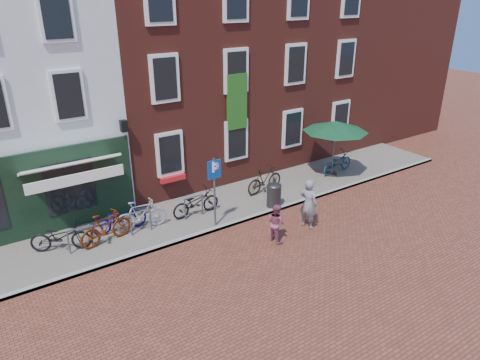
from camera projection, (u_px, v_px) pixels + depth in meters
ground at (198, 237)px, 14.66m from camera, size 80.00×80.00×0.00m
sidewalk at (202, 211)px, 16.30m from camera, size 24.00×3.00×0.10m
building_brick_mid at (156, 57)px, 19.05m from camera, size 6.00×8.00×10.00m
building_brick_right at (266, 48)px, 22.13m from camera, size 6.00×8.00×10.00m
filler_right at (354, 50)px, 25.67m from camera, size 7.00×8.00×9.00m
litter_bin at (274, 193)px, 16.41m from camera, size 0.55×0.55×1.00m
parking_sign at (214, 181)px, 14.56m from camera, size 0.50×0.08×2.50m
parasol at (336, 124)px, 18.53m from camera, size 2.79×2.79×2.57m
woman at (308, 204)px, 14.97m from camera, size 0.60×0.75×1.80m
boy at (276, 223)px, 14.23m from camera, size 0.53×0.67×1.32m
bicycle_0 at (61, 237)px, 13.58m from camera, size 1.94×1.36×0.97m
bicycle_1 at (106, 228)px, 13.98m from camera, size 1.85×0.83×1.07m
bicycle_2 at (119, 218)px, 14.68m from camera, size 1.87×0.73×0.97m
bicycle_3 at (141, 215)px, 14.79m from camera, size 1.84×0.75×1.07m
bicycle_4 at (196, 203)px, 15.78m from camera, size 1.84×0.64×0.97m
bicycle_5 at (265, 180)px, 17.59m from camera, size 1.83×0.67×1.07m
bicycle_6 at (337, 162)px, 19.52m from camera, size 1.90×0.83×0.97m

